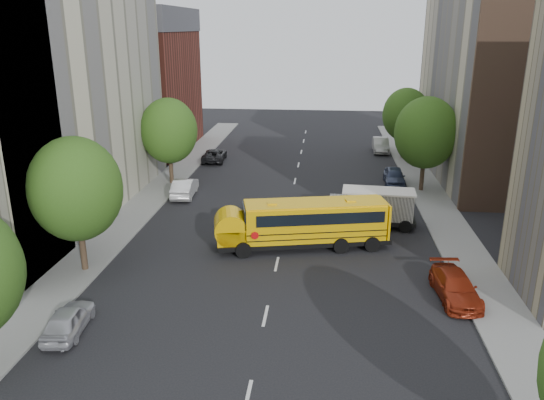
% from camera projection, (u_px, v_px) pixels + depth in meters
% --- Properties ---
extents(ground, '(120.00, 120.00, 0.00)m').
position_uv_depth(ground, '(280.00, 251.00, 33.54)').
color(ground, black).
rests_on(ground, ground).
extents(sidewalk_left, '(3.00, 80.00, 0.12)m').
position_uv_depth(sidewalk_left, '(132.00, 217.00, 39.35)').
color(sidewalk_left, slate).
rests_on(sidewalk_left, ground).
extents(sidewalk_right, '(3.00, 80.00, 0.12)m').
position_uv_depth(sidewalk_right, '(449.00, 228.00, 37.14)').
color(sidewalk_right, slate).
rests_on(sidewalk_right, ground).
extents(lane_markings, '(0.15, 64.00, 0.01)m').
position_uv_depth(lane_markings, '(290.00, 201.00, 42.99)').
color(lane_markings, silver).
rests_on(lane_markings, ground).
extents(building_left_cream, '(10.00, 26.00, 20.00)m').
position_uv_depth(building_left_cream, '(37.00, 78.00, 37.83)').
color(building_left_cream, beige).
rests_on(building_left_cream, ground).
extents(building_left_redbrick, '(10.00, 15.00, 13.00)m').
position_uv_depth(building_left_redbrick, '(143.00, 92.00, 59.72)').
color(building_left_redbrick, maroon).
rests_on(building_left_redbrick, ground).
extents(building_right_far, '(10.00, 22.00, 18.00)m').
position_uv_depth(building_right_far, '(497.00, 79.00, 47.91)').
color(building_right_far, beige).
rests_on(building_right_far, ground).
extents(building_right_sidewall, '(10.10, 0.30, 18.00)m').
position_uv_depth(building_right_sidewall, '(544.00, 93.00, 37.51)').
color(building_right_sidewall, brown).
rests_on(building_right_sidewall, ground).
extents(street_tree_1, '(5.12, 5.12, 7.90)m').
position_uv_depth(street_tree_1, '(76.00, 189.00, 29.27)').
color(street_tree_1, '#38281C').
rests_on(street_tree_1, ground).
extents(street_tree_2, '(4.99, 4.99, 7.71)m').
position_uv_depth(street_tree_2, '(169.00, 131.00, 46.33)').
color(street_tree_2, '#38281C').
rests_on(street_tree_2, ground).
extents(street_tree_4, '(5.25, 5.25, 8.10)m').
position_uv_depth(street_tree_4, '(426.00, 133.00, 44.13)').
color(street_tree_4, '#38281C').
rests_on(street_tree_4, ground).
extents(street_tree_5, '(4.86, 4.86, 7.51)m').
position_uv_depth(street_tree_5, '(406.00, 115.00, 55.59)').
color(street_tree_5, '#38281C').
rests_on(street_tree_5, ground).
extents(school_bus, '(11.25, 4.80, 3.10)m').
position_uv_depth(school_bus, '(302.00, 222.00, 33.57)').
color(school_bus, black).
rests_on(school_bus, ground).
extents(safari_truck, '(6.37, 2.73, 2.66)m').
position_uv_depth(safari_truck, '(371.00, 207.00, 37.36)').
color(safari_truck, black).
rests_on(safari_truck, ground).
extents(parked_car_0, '(1.87, 3.91, 1.29)m').
position_uv_depth(parked_car_0, '(68.00, 320.00, 24.41)').
color(parked_car_0, '#ACADB3').
rests_on(parked_car_0, ground).
extents(parked_car_1, '(1.94, 4.72, 1.52)m').
position_uv_depth(parked_car_1, '(185.00, 187.00, 44.12)').
color(parked_car_1, silver).
rests_on(parked_car_1, ground).
extents(parked_car_2, '(2.46, 4.87, 1.32)m').
position_uv_depth(parked_car_2, '(214.00, 155.00, 55.68)').
color(parked_car_2, black).
rests_on(parked_car_2, ground).
extents(parked_car_3, '(2.24, 4.76, 1.34)m').
position_uv_depth(parked_car_3, '(455.00, 287.00, 27.45)').
color(parked_car_3, maroon).
rests_on(parked_car_3, ground).
extents(parked_car_4, '(1.90, 4.45, 1.50)m').
position_uv_depth(parked_car_4, '(394.00, 176.00, 47.41)').
color(parked_car_4, '#343F5C').
rests_on(parked_car_4, ground).
extents(parked_car_5, '(1.77, 4.85, 1.59)m').
position_uv_depth(parked_car_5, '(381.00, 145.00, 59.81)').
color(parked_car_5, '#9E9D99').
rests_on(parked_car_5, ground).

